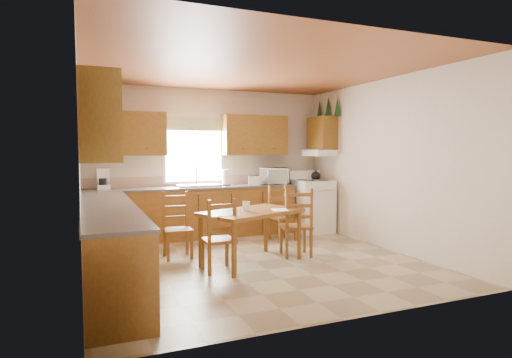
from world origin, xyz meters
name	(u,v)px	position (x,y,z in m)	size (l,w,h in m)	color
floor	(254,262)	(0.00, 0.00, 0.00)	(4.50, 4.50, 0.00)	gray
ceiling	(254,68)	(0.00, 0.00, 2.70)	(4.50, 4.50, 0.00)	brown
wall_left	(80,169)	(-2.25, 0.00, 1.35)	(4.50, 4.50, 0.00)	beige
wall_right	(385,164)	(2.25, 0.00, 1.35)	(4.50, 4.50, 0.00)	beige
wall_back	(209,162)	(0.00, 2.25, 1.35)	(4.50, 4.50, 0.00)	beige
wall_front	(347,176)	(0.00, -2.25, 1.35)	(4.50, 4.50, 0.00)	beige
lower_cab_back	(194,213)	(-0.38, 1.95, 0.44)	(3.75, 0.60, 0.88)	brown
lower_cab_left	(109,245)	(-1.95, -0.15, 0.44)	(0.60, 3.60, 0.88)	brown
counter_back	(194,188)	(-0.38, 1.95, 0.90)	(3.75, 0.63, 0.04)	#4C4542
counter_left	(108,207)	(-1.95, -0.15, 0.90)	(0.63, 3.60, 0.04)	#4C4542
backsplash	(190,181)	(-0.38, 2.24, 1.01)	(3.75, 0.01, 0.18)	#A0826E
upper_cab_back_left	(124,134)	(-1.55, 2.08, 1.85)	(1.41, 0.33, 0.75)	brown
upper_cab_back_right	(255,135)	(0.86, 2.08, 1.85)	(1.25, 0.33, 0.75)	brown
upper_cab_left	(94,126)	(-2.08, -0.15, 1.85)	(0.33, 3.60, 0.75)	brown
upper_cab_stove	(322,133)	(2.08, 1.65, 1.90)	(0.33, 0.62, 0.62)	brown
range_hood	(320,153)	(2.03, 1.65, 1.52)	(0.44, 0.62, 0.12)	silver
window_frame	(194,151)	(-0.30, 2.22, 1.55)	(1.13, 0.02, 1.18)	silver
window_pane	(194,151)	(-0.30, 2.21, 1.55)	(1.05, 0.01, 1.10)	white
window_valance	(194,124)	(-0.30, 2.19, 2.05)	(1.19, 0.01, 0.24)	#4F6A39
sink_basin	(198,185)	(-0.30, 1.95, 0.94)	(0.75, 0.45, 0.04)	silver
pine_decal_a	(337,107)	(2.21, 1.33, 2.38)	(0.22, 0.22, 0.36)	#16441E
pine_decal_b	(328,106)	(2.21, 1.65, 2.42)	(0.22, 0.22, 0.36)	#16441E
pine_decal_c	(320,110)	(2.21, 1.97, 2.38)	(0.22, 0.22, 0.36)	#16441E
stove	(313,206)	(1.88, 1.64, 0.49)	(0.66, 0.68, 0.98)	silver
coffeemaker	(103,180)	(-1.90, 1.99, 1.08)	(0.19, 0.23, 0.32)	silver
paper_towel	(226,177)	(0.22, 1.96, 1.07)	(0.13, 0.13, 0.30)	white
toaster	(254,181)	(0.74, 1.85, 1.00)	(0.20, 0.13, 0.16)	silver
microwave	(274,176)	(1.20, 1.95, 1.08)	(0.52, 0.37, 0.31)	silver
dining_table	(252,237)	(-0.06, -0.06, 0.37)	(1.38, 0.79, 0.74)	brown
chair_near_left	(218,235)	(-0.60, -0.24, 0.47)	(0.40, 0.38, 0.95)	brown
chair_near_right	(296,222)	(0.70, 0.09, 0.51)	(0.43, 0.41, 1.01)	brown
chair_far_left	(178,225)	(-0.95, 0.64, 0.47)	(0.40, 0.38, 0.95)	brown
chair_far_right	(283,213)	(1.00, 1.15, 0.47)	(0.39, 0.38, 0.94)	brown
table_paper	(280,210)	(0.32, -0.14, 0.74)	(0.22, 0.29, 0.00)	white
table_card	(246,206)	(-0.13, -0.03, 0.81)	(0.10, 0.02, 0.13)	white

